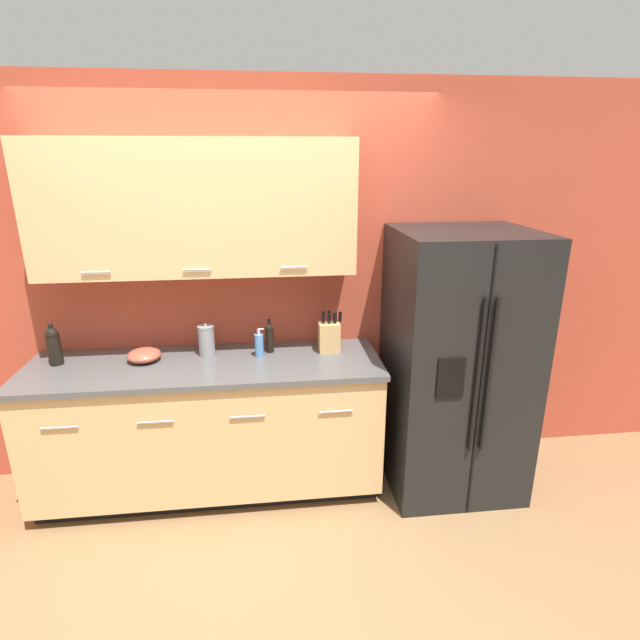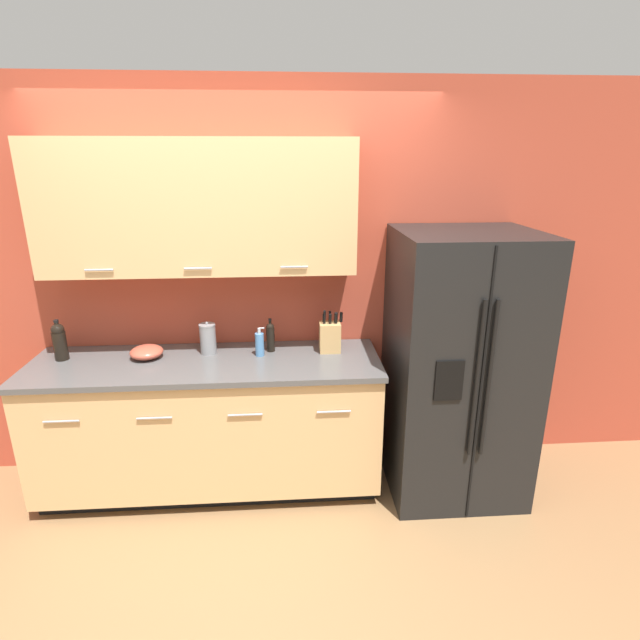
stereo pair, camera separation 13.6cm
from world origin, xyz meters
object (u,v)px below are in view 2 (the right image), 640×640
mixing_bowl (147,352)px  wine_bottle (59,341)px  knife_block (330,336)px  steel_canister (208,339)px  refrigerator (458,366)px  oil_bottle (270,336)px  soap_dispenser (260,344)px

mixing_bowl → wine_bottle: bearing=178.4°
knife_block → steel_canister: knife_block is taller
refrigerator → oil_bottle: refrigerator is taller
refrigerator → knife_block: size_ratio=6.00×
knife_block → wine_bottle: size_ratio=1.10×
soap_dispenser → steel_canister: 0.34m
steel_canister → mixing_bowl: (-0.38, -0.05, -0.06)m
refrigerator → oil_bottle: bearing=170.4°
knife_block → mixing_bowl: size_ratio=1.40×
soap_dispenser → oil_bottle: oil_bottle is taller
soap_dispenser → steel_canister: (-0.33, 0.06, 0.02)m
wine_bottle → mixing_bowl: 0.53m
wine_bottle → soap_dispenser: bearing=-1.2°
refrigerator → knife_block: bearing=168.0°
soap_dispenser → mixing_bowl: size_ratio=0.93×
wine_bottle → mixing_bowl: bearing=-1.6°
refrigerator → knife_block: (-0.80, 0.17, 0.16)m
soap_dispenser → steel_canister: bearing=169.5°
refrigerator → oil_bottle: 1.22m
soap_dispenser → steel_canister: size_ratio=0.88×
knife_block → oil_bottle: knife_block is taller
steel_canister → mixing_bowl: 0.39m
steel_canister → knife_block: bearing=-1.3°
soap_dispenser → mixing_bowl: 0.71m
wine_bottle → soap_dispenser: 1.24m
soap_dispenser → oil_bottle: (0.07, 0.07, 0.02)m
wine_bottle → soap_dispenser: (1.24, -0.03, -0.05)m
knife_block → steel_canister: (-0.78, 0.02, -0.00)m
wine_bottle → soap_dispenser: wine_bottle is taller
steel_canister → mixing_bowl: steel_canister is taller
refrigerator → wine_bottle: bearing=176.5°
knife_block → mixing_bowl: bearing=-178.4°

